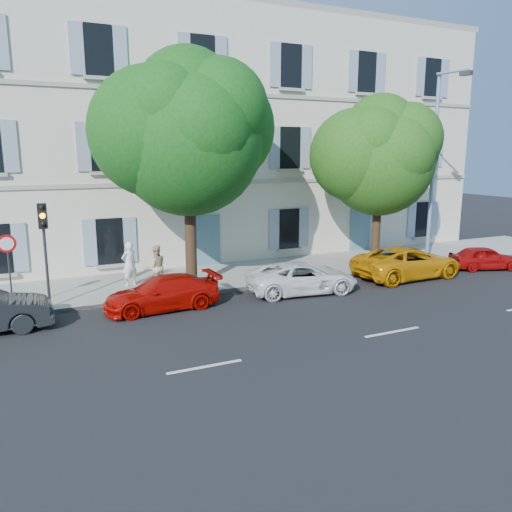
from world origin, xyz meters
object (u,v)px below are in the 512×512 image
pedestrian_a (129,264)px  tree_right (379,162)px  traffic_light (44,233)px  street_lamp (436,158)px  car_yellow_supercar (407,262)px  road_sign (8,256)px  pedestrian_b (156,267)px  car_white_coupe (302,278)px  tree_left (188,141)px  car_red_coupe (162,293)px  car_red_hatchback (485,258)px

pedestrian_a → tree_right: bearing=153.6°
traffic_light → street_lamp: street_lamp is taller
car_yellow_supercar → road_sign: 15.69m
tree_right → road_sign: size_ratio=2.91×
pedestrian_a → pedestrian_b: size_ratio=1.05×
car_white_coupe → pedestrian_b: 5.72m
pedestrian_b → car_yellow_supercar: bearing=164.8°
traffic_light → road_sign: size_ratio=1.39×
traffic_light → road_sign: 1.37m
tree_right → tree_left: bearing=179.6°
street_lamp → pedestrian_b: 13.75m
tree_left → traffic_light: (-5.25, -0.62, -3.05)m
pedestrian_b → tree_left: bearing=159.4°
traffic_light → road_sign: bearing=169.9°
street_lamp → tree_left: bearing=177.3°
car_red_coupe → car_yellow_supercar: (10.84, -0.02, 0.11)m
car_white_coupe → street_lamp: street_lamp is taller
tree_right → traffic_light: 14.32m
car_white_coupe → tree_left: size_ratio=0.50×
car_red_hatchback → pedestrian_a: size_ratio=1.82×
car_white_coupe → pedestrian_b: pedestrian_b is taller
car_yellow_supercar → street_lamp: (2.62, 1.41, 4.41)m
car_yellow_supercar → tree_right: 4.68m
road_sign → car_white_coupe: bearing=-9.6°
car_white_coupe → tree_right: tree_right is taller
street_lamp → pedestrian_b: (-13.08, 0.98, -4.11)m
street_lamp → pedestrian_b: size_ratio=5.17×
tree_left → street_lamp: size_ratio=1.00×
car_red_coupe → traffic_light: (-3.57, 1.32, 2.15)m
car_red_coupe → pedestrian_a: bearing=-173.1°
car_red_coupe → car_yellow_supercar: size_ratio=0.81×
car_yellow_supercar → tree_right: bearing=6.8°
tree_right → pedestrian_a: size_ratio=4.24×
road_sign → car_yellow_supercar: bearing=-5.7°
pedestrian_b → car_white_coupe: bearing=150.9°
car_white_coupe → pedestrian_a: size_ratio=2.46×
car_white_coupe → road_sign: bearing=87.8°
car_white_coupe → tree_left: tree_left is taller
tree_right → car_red_coupe: bearing=-169.9°
tree_right → street_lamp: size_ratio=0.86×
car_red_hatchback → pedestrian_b: (-14.86, 2.66, 0.45)m
road_sign → street_lamp: 18.43m
car_yellow_supercar → car_white_coupe: bearing=90.3°
tree_left → pedestrian_a: tree_left is taller
tree_left → car_white_coupe: bearing=-29.4°
car_red_coupe → car_red_hatchback: (15.23, -0.29, -0.03)m
tree_left → pedestrian_b: tree_left is taller
pedestrian_a → pedestrian_b: bearing=120.0°
car_red_coupe → car_white_coupe: size_ratio=0.93×
car_red_coupe → car_white_coupe: (5.47, -0.20, 0.02)m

